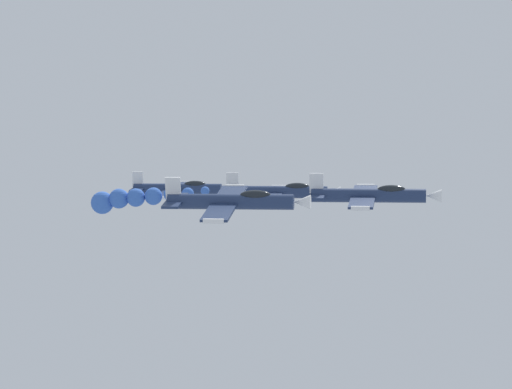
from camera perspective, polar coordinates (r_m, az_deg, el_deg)
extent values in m
cylinder|color=navy|center=(89.35, 5.70, -0.05)|extent=(1.25, 9.00, 1.25)
cone|color=white|center=(89.27, 8.97, -0.07)|extent=(1.19, 1.20, 1.19)
cube|color=navy|center=(89.38, 5.44, -0.11)|extent=(9.12, 1.90, 1.56)
cylinder|color=white|center=(93.90, 5.58, 0.42)|extent=(0.41, 1.40, 0.41)
cylinder|color=white|center=(84.88, 5.29, -0.70)|extent=(0.41, 1.40, 0.41)
cube|color=navy|center=(89.60, 3.14, -0.01)|extent=(3.78, 1.20, 0.75)
cube|color=white|center=(89.44, 3.07, 0.57)|extent=(0.38, 1.10, 1.60)
ellipsoid|color=black|center=(89.19, 6.85, 0.25)|extent=(0.90, 2.20, 0.81)
cylinder|color=navy|center=(101.62, 1.09, 0.12)|extent=(1.19, 9.00, 1.19)
cone|color=white|center=(101.12, 3.96, 0.11)|extent=(1.13, 1.20, 1.13)
cube|color=navy|center=(101.69, 0.87, 0.07)|extent=(9.18, 1.90, 1.01)
cylinder|color=white|center=(106.21, 1.18, 0.38)|extent=(0.39, 1.40, 0.39)
cylinder|color=white|center=(97.17, 0.52, -0.28)|extent=(0.39, 1.40, 0.39)
cube|color=navy|center=(102.19, -1.13, 0.16)|extent=(3.80, 1.20, 0.52)
cube|color=white|center=(102.10, -1.20, 0.67)|extent=(0.28, 1.10, 1.61)
ellipsoid|color=black|center=(101.36, 2.10, 0.40)|extent=(0.86, 2.20, 0.77)
sphere|color=blue|center=(102.61, -2.59, 0.18)|extent=(0.81, 0.81, 0.81)
sphere|color=blue|center=(103.04, -3.47, 0.04)|extent=(1.12, 1.12, 1.12)
sphere|color=blue|center=(103.51, -4.34, 0.01)|extent=(1.29, 1.29, 1.29)
sphere|color=blue|center=(103.94, -5.20, -0.09)|extent=(1.63, 1.63, 1.63)
sphere|color=blue|center=(104.23, -6.09, -0.16)|extent=(1.71, 1.71, 1.71)
sphere|color=blue|center=(104.74, -6.94, -0.21)|extent=(1.84, 1.84, 1.84)
sphere|color=blue|center=(105.33, -7.77, -0.42)|extent=(2.10, 2.10, 2.10)
cylinder|color=navy|center=(79.81, -1.30, -0.37)|extent=(1.31, 9.00, 1.31)
cone|color=white|center=(79.13, 2.34, -0.39)|extent=(1.25, 1.20, 1.25)
cube|color=navy|center=(79.90, -1.58, -0.43)|extent=(9.02, 1.90, 2.20)
cylinder|color=white|center=(84.28, -1.06, 0.39)|extent=(0.43, 1.40, 0.43)
cylinder|color=white|center=(75.54, -2.16, -1.36)|extent=(0.43, 1.40, 0.43)
cube|color=navy|center=(80.55, -4.11, -0.31)|extent=(3.75, 1.20, 1.01)
cube|color=white|center=(80.34, -4.21, 0.32)|extent=(0.49, 1.10, 1.59)
ellipsoid|color=black|center=(79.40, -0.03, -0.03)|extent=(0.93, 2.20, 0.86)
cylinder|color=navy|center=(114.37, -3.98, 0.28)|extent=(1.23, 9.00, 1.23)
cone|color=white|center=(113.41, -1.46, 0.27)|extent=(1.17, 1.20, 1.17)
cube|color=navy|center=(114.47, -4.18, 0.23)|extent=(9.14, 1.90, 1.39)
cylinder|color=white|center=(118.91, -3.71, 0.60)|extent=(0.40, 1.40, 0.40)
cylinder|color=white|center=(110.05, -4.69, -0.17)|extent=(0.40, 1.40, 0.40)
cube|color=navy|center=(115.27, -5.93, 0.31)|extent=(3.79, 1.20, 0.68)
cube|color=white|center=(115.16, -5.99, 0.76)|extent=(0.35, 1.10, 1.60)
ellipsoid|color=black|center=(113.93, -3.11, 0.52)|extent=(0.89, 2.20, 0.80)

